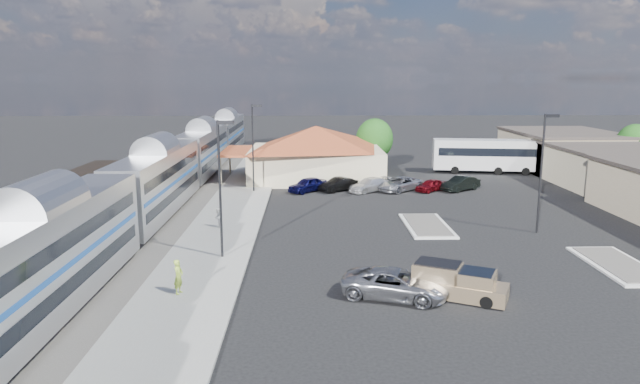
{
  "coord_description": "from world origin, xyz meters",
  "views": [
    {
      "loc": [
        -5.39,
        -41.61,
        11.55
      ],
      "look_at": [
        -4.47,
        2.15,
        2.8
      ],
      "focal_mm": 32.0,
      "sensor_mm": 36.0,
      "label": 1
    }
  ],
  "objects_px": {
    "pickup_truck": "(458,283)",
    "suv": "(395,284)",
    "station_depot": "(315,152)",
    "coach_bus": "(486,154)"
  },
  "relations": [
    {
      "from": "pickup_truck",
      "to": "suv",
      "type": "bearing_deg",
      "value": 114.89
    },
    {
      "from": "station_depot",
      "to": "suv",
      "type": "bearing_deg",
      "value": -84.14
    },
    {
      "from": "pickup_truck",
      "to": "suv",
      "type": "xyz_separation_m",
      "value": [
        -3.36,
        0.07,
        -0.05
      ]
    },
    {
      "from": "station_depot",
      "to": "suv",
      "type": "height_order",
      "value": "station_depot"
    },
    {
      "from": "coach_bus",
      "to": "station_depot",
      "type": "bearing_deg",
      "value": 108.21
    },
    {
      "from": "coach_bus",
      "to": "suv",
      "type": "bearing_deg",
      "value": 164.89
    },
    {
      "from": "station_depot",
      "to": "pickup_truck",
      "type": "bearing_deg",
      "value": -79.06
    },
    {
      "from": "station_depot",
      "to": "coach_bus",
      "type": "distance_m",
      "value": 21.55
    },
    {
      "from": "station_depot",
      "to": "pickup_truck",
      "type": "height_order",
      "value": "station_depot"
    },
    {
      "from": "pickup_truck",
      "to": "coach_bus",
      "type": "relative_size",
      "value": 0.41
    }
  ]
}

